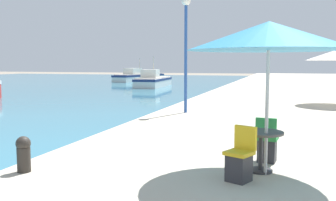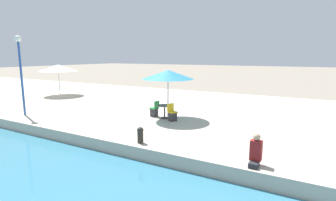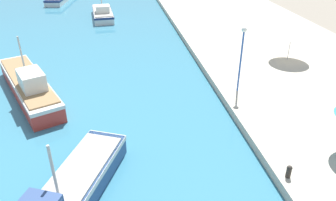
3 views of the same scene
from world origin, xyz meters
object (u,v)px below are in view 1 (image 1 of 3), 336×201
object	(u,v)px
fishing_boat_distant	(139,76)
cafe_umbrella_pink	(269,36)
cafe_chair_left	(240,162)
cafe_chair_right	(267,146)
cafe_table	(261,143)
mooring_bollard	(24,153)
lamppost	(186,34)
fishing_boat_far	(153,81)

from	to	relation	value
fishing_boat_distant	cafe_umbrella_pink	xyz separation A→B (m)	(19.23, -42.98, 2.31)
cafe_chair_left	cafe_chair_right	world-z (taller)	same
fishing_boat_distant	cafe_table	size ratio (longest dim) A/B	13.71
fishing_boat_distant	cafe_chair_left	world-z (taller)	fishing_boat_distant
cafe_table	cafe_chair_left	distance (m)	0.75
mooring_bollard	lamppost	size ratio (longest dim) A/B	0.14
cafe_umbrella_pink	cafe_table	distance (m)	1.90
fishing_boat_far	mooring_bollard	xyz separation A→B (m)	(8.71, -32.00, 0.22)
cafe_umbrella_pink	cafe_chair_left	size ratio (longest dim) A/B	3.08
fishing_boat_distant	mooring_bollard	size ratio (longest dim) A/B	16.77
cafe_table	lamppost	xyz separation A→B (m)	(-3.33, 7.56, 2.56)
fishing_boat_distant	cafe_chair_right	distance (m)	46.27
fishing_boat_far	cafe_umbrella_pink	xyz separation A→B (m)	(12.90, -30.90, 2.30)
fishing_boat_distant	cafe_chair_left	distance (m)	47.37
fishing_boat_far	fishing_boat_distant	size ratio (longest dim) A/B	0.68
mooring_bollard	lamppost	xyz separation A→B (m)	(0.76, 8.83, 2.74)
cafe_chair_right	fishing_boat_distant	bearing A→B (deg)	121.24
fishing_boat_far	lamppost	world-z (taller)	lamppost
fishing_boat_distant	cafe_chair_right	size ratio (longest dim) A/B	12.05
cafe_table	cafe_chair_right	distance (m)	0.75
cafe_table	mooring_bollard	world-z (taller)	cafe_table
fishing_boat_distant	lamppost	distance (m)	38.74
cafe_chair_left	mooring_bollard	size ratio (longest dim) A/B	1.39
fishing_boat_distant	cafe_umbrella_pink	world-z (taller)	cafe_umbrella_pink
fishing_boat_far	mooring_bollard	bearing A→B (deg)	-78.60
fishing_boat_far	lamppost	size ratio (longest dim) A/B	1.62
cafe_chair_left	cafe_chair_right	distance (m)	1.43
cafe_chair_left	lamppost	bearing A→B (deg)	-45.17
fishing_boat_distant	lamppost	world-z (taller)	lamppost
fishing_boat_far	fishing_boat_distant	xyz separation A→B (m)	(-6.33, 12.08, -0.01)
cafe_table	cafe_chair_right	world-z (taller)	cafe_chair_right
cafe_umbrella_pink	mooring_bollard	distance (m)	4.81
cafe_umbrella_pink	cafe_table	size ratio (longest dim) A/B	3.51
fishing_boat_far	mooring_bollard	size ratio (longest dim) A/B	11.32
cafe_table	cafe_chair_left	xyz separation A→B (m)	(-0.30, -0.66, -0.21)
fishing_boat_far	lamppost	distance (m)	25.21
cafe_table	lamppost	size ratio (longest dim) A/B	0.18
cafe_umbrella_pink	fishing_boat_distant	bearing A→B (deg)	114.10
cafe_chair_right	mooring_bollard	distance (m)	4.63
fishing_boat_far	cafe_umbrella_pink	size ratio (longest dim) A/B	2.64
fishing_boat_far	cafe_table	distance (m)	33.29
cafe_table	mooring_bollard	distance (m)	4.29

